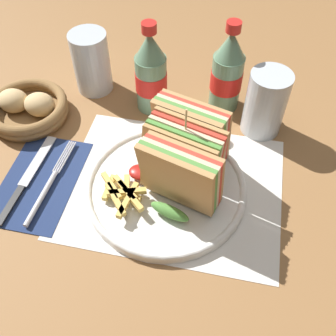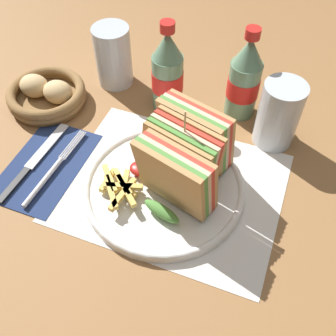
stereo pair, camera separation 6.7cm
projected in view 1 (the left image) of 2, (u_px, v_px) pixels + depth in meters
The scene contains 14 objects.
ground_plane at pixel (158, 178), 0.71m from camera, with size 4.00×4.00×0.00m, color olive.
placemat at pixel (172, 186), 0.70m from camera, with size 0.38×0.30×0.00m.
plate_main at pixel (166, 187), 0.68m from camera, with size 0.28×0.28×0.02m.
club_sandwich at pixel (185, 156), 0.64m from camera, with size 0.14×0.20×0.17m.
fries_pile at pixel (122, 193), 0.65m from camera, with size 0.09×0.09×0.02m.
ketchup_blob at pixel (140, 172), 0.69m from camera, with size 0.04×0.03×0.01m.
napkin at pixel (40, 181), 0.70m from camera, with size 0.13×0.21×0.00m.
fork at pixel (46, 189), 0.69m from camera, with size 0.02×0.19×0.01m.
knife at pixel (27, 178), 0.70m from camera, with size 0.02×0.21×0.00m.
coke_bottle_near at pixel (151, 74), 0.77m from camera, with size 0.06×0.06×0.19m.
coke_bottle_far at pixel (227, 73), 0.77m from camera, with size 0.06×0.06×0.19m.
glass_near at pixel (266, 103), 0.74m from camera, with size 0.08×0.08×0.13m.
glass_far at pixel (92, 62), 0.82m from camera, with size 0.08×0.08×0.13m.
bread_basket at pixel (28, 108), 0.80m from camera, with size 0.16×0.16×0.06m.
Camera 1 is at (0.11, -0.42, 0.56)m, focal length 42.00 mm.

